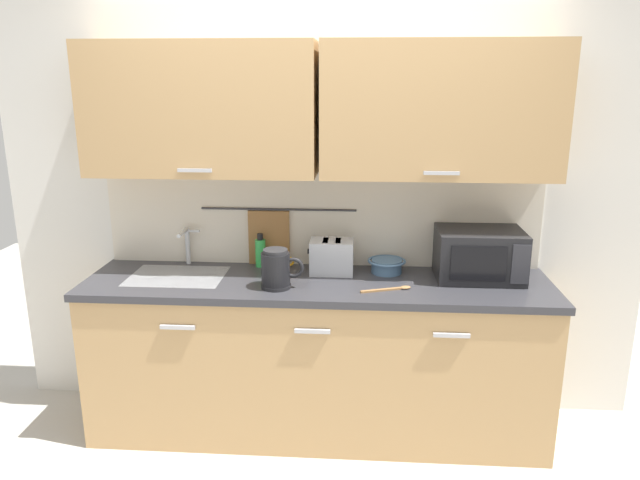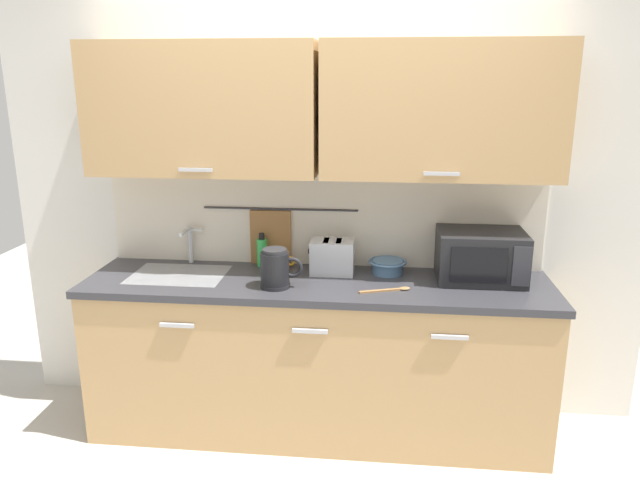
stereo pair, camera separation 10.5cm
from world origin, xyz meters
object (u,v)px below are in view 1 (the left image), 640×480
object	(u,v)px
dish_soap_bottle	(260,252)
wooden_spoon	(392,289)
mixing_bowl	(387,265)
electric_kettle	(277,269)
microwave	(479,254)
mug_near_sink	(281,261)
toaster	(332,256)

from	to	relation	value
dish_soap_bottle	wooden_spoon	xyz separation A→B (m)	(0.75, -0.35, -0.08)
mixing_bowl	dish_soap_bottle	bearing A→B (deg)	174.73
electric_kettle	wooden_spoon	xyz separation A→B (m)	(0.60, 0.01, -0.10)
microwave	dish_soap_bottle	world-z (taller)	microwave
mug_near_sink	mixing_bowl	world-z (taller)	mug_near_sink
dish_soap_bottle	toaster	xyz separation A→B (m)	(0.42, -0.09, 0.01)
dish_soap_bottle	mug_near_sink	world-z (taller)	dish_soap_bottle
mug_near_sink	wooden_spoon	bearing A→B (deg)	-25.79
electric_kettle	mug_near_sink	distance (m)	0.31
electric_kettle	dish_soap_bottle	size ratio (longest dim) A/B	1.16
mug_near_sink	wooden_spoon	size ratio (longest dim) A/B	0.45
electric_kettle	mixing_bowl	distance (m)	0.65
microwave	dish_soap_bottle	xyz separation A→B (m)	(-1.22, 0.12, -0.05)
microwave	electric_kettle	world-z (taller)	microwave
dish_soap_bottle	wooden_spoon	bearing A→B (deg)	-25.19
dish_soap_bottle	toaster	distance (m)	0.43
mug_near_sink	mixing_bowl	size ratio (longest dim) A/B	0.56
wooden_spoon	mug_near_sink	bearing A→B (deg)	154.21
mug_near_sink	mixing_bowl	xyz separation A→B (m)	(0.60, -0.02, -0.00)
microwave	dish_soap_bottle	size ratio (longest dim) A/B	2.35
dish_soap_bottle	toaster	size ratio (longest dim) A/B	0.77
microwave	mug_near_sink	world-z (taller)	microwave
mixing_bowl	toaster	world-z (taller)	toaster
dish_soap_bottle	mug_near_sink	distance (m)	0.14
electric_kettle	dish_soap_bottle	xyz separation A→B (m)	(-0.15, 0.36, -0.01)
microwave	toaster	distance (m)	0.81
electric_kettle	toaster	size ratio (longest dim) A/B	0.89
dish_soap_bottle	mixing_bowl	world-z (taller)	dish_soap_bottle
mug_near_sink	wooden_spoon	xyz separation A→B (m)	(0.62, -0.30, -0.04)
mixing_bowl	wooden_spoon	distance (m)	0.29
electric_kettle	mixing_bowl	world-z (taller)	electric_kettle
wooden_spoon	electric_kettle	bearing A→B (deg)	-179.42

